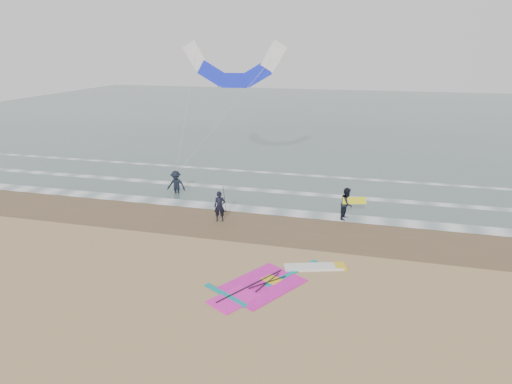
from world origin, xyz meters
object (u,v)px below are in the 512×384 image
(person_standing, at_px, (220,206))
(person_walking, at_px, (347,204))
(surf_kite, at_px, (234,68))
(person_wading, at_px, (176,180))
(windsurf_rig, at_px, (277,280))

(person_standing, xyz_separation_m, person_walking, (6.77, 2.10, 0.06))
(person_walking, bearing_deg, surf_kite, 74.92)
(person_walking, height_order, person_wading, person_wading)
(person_standing, distance_m, person_walking, 7.09)
(windsurf_rig, xyz_separation_m, person_standing, (-4.53, 5.87, 0.82))
(surf_kite, bearing_deg, windsurf_rig, -65.64)
(person_walking, relative_size, person_wading, 0.95)
(person_wading, height_order, surf_kite, surf_kite)
(windsurf_rig, bearing_deg, surf_kite, 114.36)
(person_wading, distance_m, surf_kite, 8.16)
(windsurf_rig, relative_size, person_wading, 2.87)
(windsurf_rig, bearing_deg, person_standing, 127.62)
(person_walking, xyz_separation_m, person_wading, (-11.13, 1.76, 0.05))
(person_walking, bearing_deg, person_standing, 122.52)
(person_wading, bearing_deg, surf_kite, 40.57)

